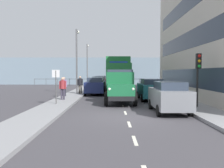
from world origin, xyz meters
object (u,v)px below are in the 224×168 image
car_black_oppositeside_1 (98,83)px  pedestrian_with_bag (63,87)px  lorry_cargo_green (118,74)px  street_sign (56,81)px  pedestrian_couple_b (64,85)px  truck_vintage_green (120,87)px  car_grey_kerbside_near (169,96)px  lamp_post_promenade (77,55)px  lamp_post_far (87,61)px  car_red_oppositeside_2 (101,81)px  car_teal_kerbside_1 (151,89)px  traffic_light_near (198,68)px  pedestrian_near_railing (80,83)px  car_navy_oppositeside_0 (95,86)px

car_black_oppositeside_1 → pedestrian_with_bag: bearing=79.4°
lorry_cargo_green → street_sign: lorry_cargo_green is taller
car_black_oppositeside_1 → pedestrian_couple_b: pedestrian_couple_b is taller
truck_vintage_green → lorry_cargo_green: bearing=-90.5°
car_grey_kerbside_near → car_black_oppositeside_1: size_ratio=0.85×
car_black_oppositeside_1 → lamp_post_promenade: (1.77, 5.80, 3.03)m
car_black_oppositeside_1 → pedestrian_with_bag: size_ratio=2.64×
lorry_cargo_green → lamp_post_far: size_ratio=1.28×
lamp_post_promenade → street_sign: lamp_post_promenade is taller
car_red_oppositeside_2 → street_sign: bearing=84.0°
lorry_cargo_green → pedestrian_couple_b: 7.08m
pedestrian_couple_b → lamp_post_far: 15.29m
car_teal_kerbside_1 → car_black_oppositeside_1: (4.83, -10.14, 0.00)m
pedestrian_with_bag → pedestrian_couple_b: size_ratio=1.02×
pedestrian_couple_b → traffic_light_near: bearing=145.5°
car_grey_kerbside_near → pedestrian_near_railing: bearing=-57.7°
pedestrian_with_bag → pedestrian_couple_b: bearing=-80.5°
lorry_cargo_green → car_red_oppositeside_2: 9.51m
car_grey_kerbside_near → car_navy_oppositeside_0: 11.56m
pedestrian_near_railing → lamp_post_far: size_ratio=0.27×
car_red_oppositeside_2 → traffic_light_near: traffic_light_near is taller
street_sign → pedestrian_near_railing: bearing=-94.5°
lamp_post_far → car_red_oppositeside_2: bearing=158.6°
lamp_post_far → car_black_oppositeside_1: bearing=107.3°
lorry_cargo_green → traffic_light_near: 12.35m
pedestrian_couple_b → pedestrian_near_railing: 2.64m
lamp_post_promenade → lamp_post_far: (0.27, -12.37, 0.04)m
pedestrian_couple_b → pedestrian_near_railing: size_ratio=0.97×
truck_vintage_green → pedestrian_with_bag: size_ratio=3.31×
lorry_cargo_green → pedestrian_with_bag: lorry_cargo_green is taller
lorry_cargo_green → lamp_post_promenade: 5.11m
car_grey_kerbside_near → car_teal_kerbside_1: 5.82m
car_teal_kerbside_1 → car_black_oppositeside_1: bearing=-64.6°
car_grey_kerbside_near → lamp_post_promenade: bearing=-57.0°
car_teal_kerbside_1 → lamp_post_promenade: lamp_post_promenade is taller
car_navy_oppositeside_0 → lamp_post_far: lamp_post_far is taller
car_grey_kerbside_near → car_red_oppositeside_2: same height
car_grey_kerbside_near → traffic_light_near: (-2.01, -1.09, 1.58)m
pedestrian_with_bag → lamp_post_far: (-0.04, -17.67, 2.81)m
pedestrian_couple_b → car_black_oppositeside_1: bearing=-106.7°
car_navy_oppositeside_0 → car_red_oppositeside_2: bearing=-90.0°
lorry_cargo_green → pedestrian_with_bag: (4.41, 7.72, -0.92)m
truck_vintage_green → car_navy_oppositeside_0: size_ratio=1.34×
pedestrian_with_bag → car_black_oppositeside_1: bearing=-100.6°
pedestrian_couple_b → lamp_post_far: size_ratio=0.26×
car_grey_kerbside_near → pedestrian_couple_b: bearing=-45.6°
lamp_post_promenade → lamp_post_far: bearing=-88.7°
pedestrian_near_railing → pedestrian_with_bag: bearing=82.7°
car_teal_kerbside_1 → street_sign: size_ratio=1.82×
lorry_cargo_green → car_black_oppositeside_1: 4.27m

